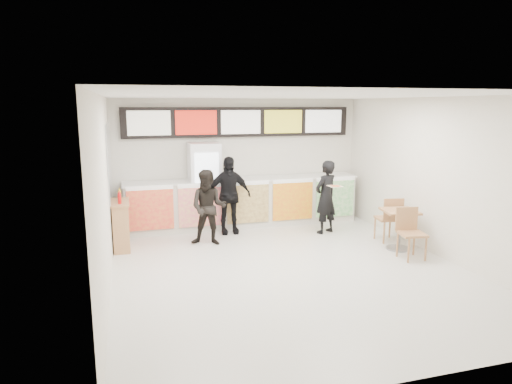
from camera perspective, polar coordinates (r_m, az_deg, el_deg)
name	(u,v)px	position (r m, az deg, el deg)	size (l,w,h in m)	color
floor	(288,269)	(8.20, 4.06, -9.54)	(7.00, 7.00, 0.00)	beige
ceiling	(291,96)	(7.69, 4.36, 11.92)	(7.00, 7.00, 0.00)	white
wall_back	(240,161)	(11.12, -2.06, 3.85)	(6.00, 6.00, 0.00)	silver
wall_left	(105,195)	(7.34, -18.36, -0.32)	(7.00, 7.00, 0.00)	silver
wall_right	(439,178)	(9.27, 21.89, 1.68)	(7.00, 7.00, 0.00)	silver
service_counter	(244,202)	(10.88, -1.50, -1.25)	(5.56, 0.77, 1.14)	silver
menu_board	(240,122)	(10.96, -1.98, 8.74)	(5.50, 0.14, 0.70)	black
drinks_fridge	(205,186)	(10.62, -6.43, 0.74)	(0.70, 0.67, 2.00)	white
mirror_panel	(109,160)	(9.72, -17.88, 3.82)	(0.01, 2.00, 1.50)	#B2B7BF
customer_main	(326,197)	(10.31, 8.71, -0.63)	(0.60, 0.39, 1.65)	black
customer_left	(208,208)	(9.39, -5.96, -1.96)	(0.76, 0.59, 1.56)	black
customer_mid	(228,195)	(10.18, -3.50, -0.40)	(1.02, 0.42, 1.74)	black
pizza_slice	(335,186)	(9.85, 9.86, 0.77)	(0.36, 0.36, 0.02)	beige
cafe_table	(399,222)	(9.51, 17.48, -3.62)	(0.75, 1.69, 0.96)	#AC774F
condiment_ledge	(121,225)	(9.52, -16.50, -3.94)	(0.35, 0.87, 1.15)	#AC774F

